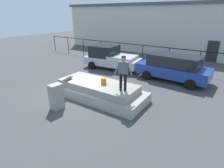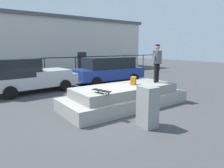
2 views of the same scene
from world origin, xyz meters
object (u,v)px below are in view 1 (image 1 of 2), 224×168
Objects in this scene: backpack at (104,81)px; car_blue_hatchback_mid at (173,67)px; utility_box at (56,97)px; skateboard at (68,79)px; car_silver_pickup_near at (111,57)px; skateboarder at (123,71)px.

car_blue_hatchback_mid is at bearing 30.92° from backpack.
utility_box is at bearing -156.64° from backpack.
skateboard is at bearing -126.54° from car_blue_hatchback_mid.
car_blue_hatchback_mid is at bearing -0.72° from car_silver_pickup_near.
skateboarder is 3.46m from skateboard.
backpack is (-1.27, 0.15, -0.82)m from skateboarder.
car_silver_pickup_near is at bearing 85.06° from backpack.
skateboard is 1.70m from utility_box.
backpack reaches higher than skateboard.
car_blue_hatchback_mid reaches higher than skateboard.
skateboard is at bearing 121.41° from utility_box.
car_blue_hatchback_mid is (5.28, -0.07, 0.02)m from car_silver_pickup_near.
backpack is 5.58m from car_blue_hatchback_mid.
backpack is 0.07× the size of car_silver_pickup_near.
car_blue_hatchback_mid is at bearing 69.25° from utility_box.
car_silver_pickup_near is at bearing 179.28° from car_blue_hatchback_mid.
car_silver_pickup_near is 0.98× the size of car_blue_hatchback_mid.
car_blue_hatchback_mid is (4.26, 5.75, -0.03)m from skateboard.
skateboarder is 6.92m from car_silver_pickup_near.
skateboarder is at bearing 8.65° from skateboard.
backpack is (2.03, 0.65, 0.07)m from skateboard.
skateboard is 0.17× the size of car_silver_pickup_near.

